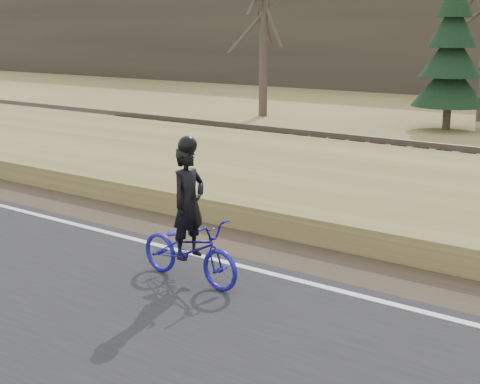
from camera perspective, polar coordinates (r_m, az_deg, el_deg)
The scene contains 3 objects.
cyclist at distance 9.21m, azimuth -4.36°, elevation -3.83°, with size 1.76×0.70×2.04m.
bare_tree_far_left at distance 27.55m, azimuth 2.02°, elevation 13.99°, with size 0.36×0.36×7.25m, color #493E36.
conifer at distance 24.88m, azimuth 17.58°, elevation 11.07°, with size 2.60×2.60×5.51m.
Camera 1 is at (0.19, -7.33, 3.46)m, focal length 50.00 mm.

